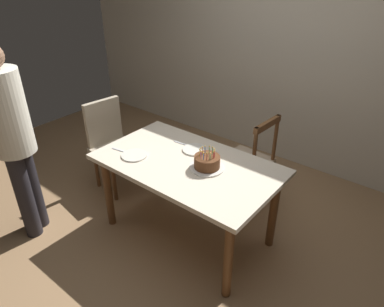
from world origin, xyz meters
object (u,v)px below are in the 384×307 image
object	(u,v)px
plate_far_side	(195,150)
person_celebrant	(13,136)
plate_near_celebrant	(134,155)
chair_spindle_back	(248,162)
birthday_cake	(207,163)
dining_table	(187,172)
chair_upholstered	(111,141)

from	to	relation	value
plate_far_side	person_celebrant	size ratio (longest dim) A/B	0.13
plate_near_celebrant	chair_spindle_back	world-z (taller)	chair_spindle_back
birthday_cake	plate_near_celebrant	size ratio (longest dim) A/B	1.27
birthday_cake	plate_far_side	size ratio (longest dim) A/B	1.27
dining_table	birthday_cake	world-z (taller)	birthday_cake
chair_upholstered	person_celebrant	distance (m)	1.05
birthday_cake	plate_far_side	distance (m)	0.31
person_celebrant	chair_upholstered	bearing A→B (deg)	90.36
birthday_cake	chair_spindle_back	world-z (taller)	chair_spindle_back
plate_near_celebrant	chair_upholstered	world-z (taller)	chair_upholstered
plate_far_side	person_celebrant	distance (m)	1.49
plate_far_side	chair_upholstered	distance (m)	1.09
birthday_cake	person_celebrant	xyz separation A→B (m)	(-1.31, -0.86, 0.16)
dining_table	chair_spindle_back	world-z (taller)	chair_spindle_back
dining_table	chair_upholstered	xyz separation A→B (m)	(-1.14, 0.13, -0.13)
plate_far_side	chair_spindle_back	bearing A→B (deg)	68.52
plate_far_side	chair_spindle_back	size ratio (longest dim) A/B	0.23
chair_upholstered	dining_table	bearing A→B (deg)	-6.35
birthday_cake	plate_far_side	xyz separation A→B (m)	(-0.25, 0.17, -0.04)
chair_upholstered	person_celebrant	size ratio (longest dim) A/B	0.56
chair_spindle_back	birthday_cake	bearing A→B (deg)	-87.36
person_celebrant	dining_table	bearing A→B (deg)	36.14
plate_near_celebrant	dining_table	bearing A→B (deg)	25.65
birthday_cake	plate_near_celebrant	distance (m)	0.64
plate_near_celebrant	chair_spindle_back	xyz separation A→B (m)	(0.56, 0.96, -0.31)
dining_table	birthday_cake	xyz separation A→B (m)	(0.18, 0.03, 0.15)
dining_table	chair_upholstered	bearing A→B (deg)	173.65
dining_table	chair_spindle_back	xyz separation A→B (m)	(0.15, 0.76, -0.20)
chair_upholstered	person_celebrant	bearing A→B (deg)	-89.64
plate_far_side	chair_upholstered	size ratio (longest dim) A/B	0.23
birthday_cake	plate_near_celebrant	world-z (taller)	birthday_cake
plate_near_celebrant	person_celebrant	world-z (taller)	person_celebrant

